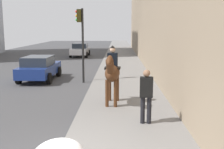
# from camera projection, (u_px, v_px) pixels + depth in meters

# --- Properties ---
(mounted_horse_near) EXTENTS (2.15, 0.68, 2.29)m
(mounted_horse_near) POSITION_uv_depth(u_px,v_px,m) (112.00, 72.00, 10.54)
(mounted_horse_near) COLOR #4C2B16
(mounted_horse_near) RESTS_ON sidewalk_slab
(pedestrian_greeting) EXTENTS (0.30, 0.42, 1.70)m
(pedestrian_greeting) POSITION_uv_depth(u_px,v_px,m) (146.00, 93.00, 8.43)
(pedestrian_greeting) COLOR black
(pedestrian_greeting) RESTS_ON sidewalk_slab
(car_near_lane) EXTENTS (4.10, 1.93, 1.44)m
(car_near_lane) POSITION_uv_depth(u_px,v_px,m) (80.00, 49.00, 29.75)
(car_near_lane) COLOR silver
(car_near_lane) RESTS_ON ground
(car_mid_lane) EXTENTS (3.92, 1.95, 1.44)m
(car_mid_lane) POSITION_uv_depth(u_px,v_px,m) (39.00, 68.00, 16.18)
(car_mid_lane) COLOR navy
(car_mid_lane) RESTS_ON ground
(traffic_light_near_curb) EXTENTS (0.20, 0.44, 4.13)m
(traffic_light_near_curb) POSITION_uv_depth(u_px,v_px,m) (81.00, 34.00, 15.12)
(traffic_light_near_curb) COLOR black
(traffic_light_near_curb) RESTS_ON ground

